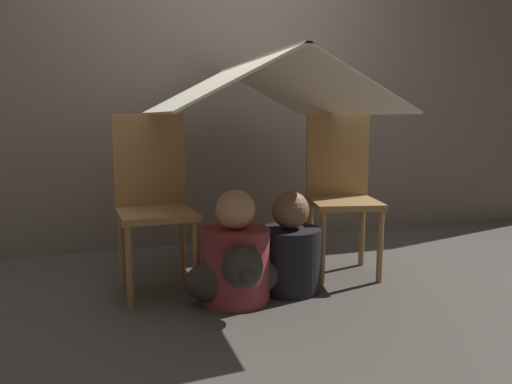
% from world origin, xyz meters
% --- Properties ---
extents(ground_plane, '(8.80, 8.80, 0.00)m').
position_xyz_m(ground_plane, '(0.00, 0.00, 0.00)').
color(ground_plane, '#47423D').
extents(wall_back, '(7.00, 0.05, 2.50)m').
position_xyz_m(wall_back, '(0.00, 1.15, 1.25)').
color(wall_back, '#6B6056').
rests_on(wall_back, ground_plane).
extents(chair_left, '(0.42, 0.42, 0.98)m').
position_xyz_m(chair_left, '(-0.57, 0.21, 0.53)').
color(chair_left, olive).
rests_on(chair_left, ground_plane).
extents(chair_right, '(0.47, 0.47, 0.98)m').
position_xyz_m(chair_right, '(0.58, 0.21, 0.53)').
color(chair_right, olive).
rests_on(chair_right, ground_plane).
extents(sheet_canopy, '(1.13, 1.45, 0.30)m').
position_xyz_m(sheet_canopy, '(0.00, 0.13, 1.13)').
color(sheet_canopy, silver).
extents(person_front, '(0.36, 0.36, 0.59)m').
position_xyz_m(person_front, '(-0.18, -0.10, 0.24)').
color(person_front, maroon).
rests_on(person_front, ground_plane).
extents(person_second, '(0.34, 0.34, 0.56)m').
position_xyz_m(person_second, '(0.14, -0.04, 0.23)').
color(person_second, black).
rests_on(person_second, ground_plane).
extents(dog, '(0.51, 0.43, 0.37)m').
position_xyz_m(dog, '(-0.21, -0.18, 0.16)').
color(dog, '#332D28').
rests_on(dog, ground_plane).
extents(floor_cushion, '(0.36, 0.28, 0.10)m').
position_xyz_m(floor_cushion, '(-0.09, 0.14, 0.05)').
color(floor_cushion, '#CC664C').
rests_on(floor_cushion, ground_plane).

